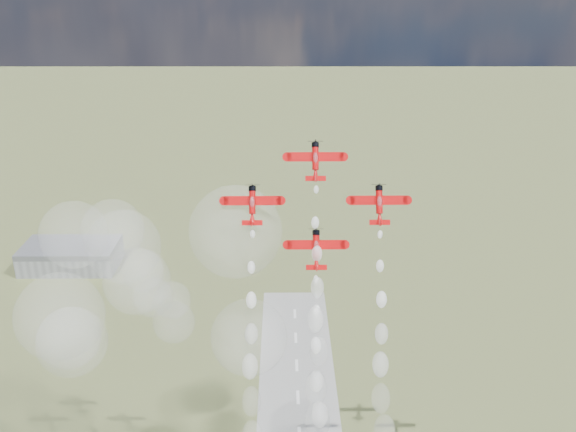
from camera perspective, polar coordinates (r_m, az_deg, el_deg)
The scene contains 9 objects.
hangar at distance 349.44m, azimuth -19.64°, elevation -3.52°, with size 50.00×28.00×13.00m.
plane_lead at distance 132.88m, azimuth 2.58°, elevation 5.23°, with size 12.34×6.43×8.08m.
plane_left at distance 131.30m, azimuth -3.37°, elevation 1.10°, with size 12.34×6.43×8.08m.
plane_right at distance 132.78m, azimuth 8.54°, elevation 1.13°, with size 12.34×6.43×8.08m.
plane_slot at distance 130.46m, azimuth 2.66°, elevation -3.07°, with size 12.34×6.43×8.08m.
smoke_trail_lead at distance 131.53m, azimuth 2.73°, elevation -14.50°, with size 5.10×26.62×45.61m.
smoke_trail_left at distance 133.60m, azimuth -3.44°, elevation -18.77°, with size 5.10×26.34×46.40m.
smoke_trail_right at distance 134.98m, azimuth 8.97°, elevation -18.21°, with size 5.47×25.71×45.36m.
drifted_smoke_cloud at distance 161.49m, azimuth -14.11°, elevation -6.24°, with size 67.64×42.64×53.13m.
Camera 1 is at (-5.50, -117.01, 150.66)m, focal length 38.00 mm.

